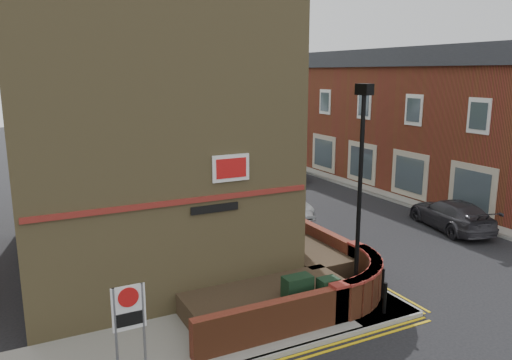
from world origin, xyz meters
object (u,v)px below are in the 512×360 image
at_px(utility_cabinet_large, 297,297).
at_px(zone_sign, 129,315).
at_px(lamppost, 359,197).
at_px(silver_car_near, 281,203).

relative_size(utility_cabinet_large, zone_sign, 0.55).
height_order(lamppost, zone_sign, lamppost).
xyz_separation_m(lamppost, silver_car_near, (2.75, 9.18, -2.69)).
relative_size(lamppost, utility_cabinet_large, 5.25).
bearing_deg(utility_cabinet_large, silver_car_near, 62.89).
bearing_deg(zone_sign, silver_car_near, 46.59).
relative_size(lamppost, zone_sign, 2.86).
height_order(zone_sign, silver_car_near, zone_sign).
height_order(lamppost, silver_car_near, lamppost).
relative_size(utility_cabinet_large, silver_car_near, 0.30).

